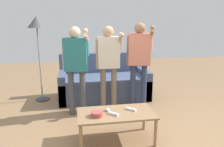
% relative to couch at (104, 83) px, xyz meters
% --- Properties ---
extents(ground_plane, '(12.00, 12.00, 0.00)m').
position_rel_couch_xyz_m(ground_plane, '(0.17, -1.63, -0.31)').
color(ground_plane, '#93704C').
extents(couch, '(1.84, 0.91, 0.91)m').
position_rel_couch_xyz_m(couch, '(0.00, 0.00, 0.00)').
color(couch, '#475675').
rests_on(couch, ground).
extents(coffee_table, '(1.02, 0.54, 0.41)m').
position_rel_couch_xyz_m(coffee_table, '(-0.07, -1.79, 0.06)').
color(coffee_table, '#997551').
rests_on(coffee_table, ground).
extents(snack_bowl, '(0.16, 0.16, 0.06)m').
position_rel_couch_xyz_m(snack_bowl, '(-0.34, -1.86, 0.13)').
color(snack_bowl, '#B24C47').
rests_on(snack_bowl, coffee_table).
extents(game_remote_nunchuk, '(0.06, 0.09, 0.05)m').
position_rel_couch_xyz_m(game_remote_nunchuk, '(-0.18, -1.72, 0.13)').
color(game_remote_nunchuk, white).
rests_on(game_remote_nunchuk, coffee_table).
extents(floor_lamp, '(0.35, 0.35, 1.69)m').
position_rel_couch_xyz_m(floor_lamp, '(-1.28, 0.02, 1.16)').
color(floor_lamp, '#2D2D33').
rests_on(floor_lamp, ground).
extents(player_left, '(0.45, 0.35, 1.52)m').
position_rel_couch_xyz_m(player_left, '(-0.57, -0.83, 0.65)').
color(player_left, '#47474C').
rests_on(player_left, ground).
extents(player_center, '(0.46, 0.35, 1.52)m').
position_rel_couch_xyz_m(player_center, '(-0.00, -0.71, 0.65)').
color(player_center, '#756656').
rests_on(player_center, ground).
extents(player_right, '(0.46, 0.39, 1.58)m').
position_rel_couch_xyz_m(player_right, '(0.57, -0.68, 0.68)').
color(player_right, '#2D3856').
rests_on(player_right, ground).
extents(game_remote_wand_near, '(0.14, 0.13, 0.03)m').
position_rel_couch_xyz_m(game_remote_wand_near, '(0.14, -1.75, 0.12)').
color(game_remote_wand_near, white).
rests_on(game_remote_wand_near, coffee_table).
extents(game_remote_wand_far, '(0.14, 0.13, 0.03)m').
position_rel_couch_xyz_m(game_remote_wand_far, '(-0.12, -1.85, 0.12)').
color(game_remote_wand_far, white).
rests_on(game_remote_wand_far, coffee_table).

